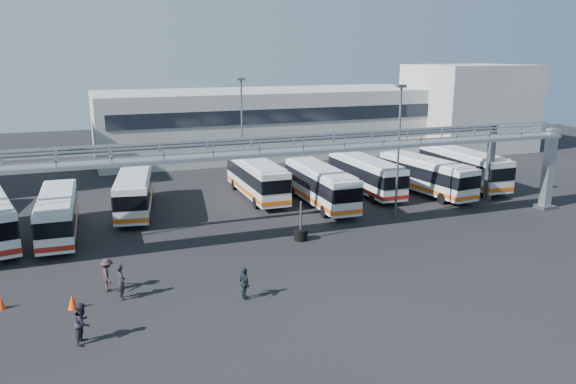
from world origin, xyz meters
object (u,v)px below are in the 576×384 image
object	(u,v)px
bus_6	(320,184)
pedestrian_c	(108,275)
bus_2	(58,213)
cone_left	(72,302)
bus_8	(426,174)
tire_stack	(301,234)
pedestrian_b	(83,323)
cone_right	(1,302)
light_pole_back	(242,126)
bus_3	(135,190)
light_pole_mid	(399,145)
bus_7	(366,174)
pedestrian_a	(121,282)
pedestrian_d	(245,284)
bus_5	(257,177)
bus_9	(463,166)

from	to	relation	value
bus_6	pedestrian_c	size ratio (longest dim) A/B	5.92
bus_2	cone_left	world-z (taller)	bus_2
bus_8	tire_stack	size ratio (longest dim) A/B	3.98
bus_2	cone_left	xyz separation A→B (m)	(0.78, -12.50, -1.33)
bus_6	pedestrian_c	world-z (taller)	bus_6
tire_stack	pedestrian_b	bearing A→B (deg)	-146.02
cone_right	tire_stack	bearing A→B (deg)	14.17
light_pole_back	bus_3	xyz separation A→B (m)	(-10.82, -6.28, -3.91)
light_pole_mid	pedestrian_c	world-z (taller)	light_pole_mid
bus_6	bus_7	xyz separation A→B (m)	(5.58, 2.47, -0.03)
pedestrian_a	bus_7	bearing A→B (deg)	-69.40
bus_8	light_pole_back	bearing A→B (deg)	140.09
light_pole_mid	bus_6	bearing A→B (deg)	127.53
pedestrian_c	bus_3	bearing A→B (deg)	-14.83
cone_left	cone_right	xyz separation A→B (m)	(-3.36, 1.26, -0.05)
bus_2	pedestrian_a	distance (m)	12.61
light_pole_mid	bus_7	xyz separation A→B (m)	(1.51, 7.77, -3.93)
bus_8	pedestrian_d	world-z (taller)	bus_8
bus_5	cone_left	distance (m)	23.80
bus_8	pedestrian_a	world-z (taller)	bus_8
light_pole_back	bus_2	distance (m)	20.12
pedestrian_b	bus_5	bearing A→B (deg)	-13.34
bus_3	cone_left	size ratio (longest dim) A/B	14.48
bus_7	bus_8	world-z (taller)	bus_8
bus_3	light_pole_back	bearing A→B (deg)	39.49
bus_6	bus_8	xyz separation A→B (m)	(10.56, 0.27, -0.02)
pedestrian_b	cone_right	xyz separation A→B (m)	(-3.82, 5.04, -0.60)
light_pole_mid	pedestrian_a	xyz separation A→B (m)	(-21.28, -8.00, -4.77)
bus_5	bus_2	bearing A→B (deg)	-160.46
bus_3	bus_7	distance (m)	20.35
bus_5	bus_7	distance (m)	9.97
bus_6	cone_left	world-z (taller)	bus_6
pedestrian_b	tire_stack	world-z (taller)	tire_stack
bus_3	pedestrian_c	bearing A→B (deg)	-91.84
bus_2	pedestrian_d	xyz separation A→B (m)	(9.20, -14.45, -0.85)
bus_8	pedestrian_c	size ratio (longest dim) A/B	5.96
pedestrian_b	bus_9	bearing A→B (deg)	-40.12
bus_8	cone_left	distance (m)	33.25
bus_9	tire_stack	distance (m)	22.87
light_pole_back	pedestrian_d	bearing A→B (deg)	-106.06
bus_9	pedestrian_d	xyz separation A→B (m)	(-26.98, -17.38, -1.05)
light_pole_back	light_pole_mid	bearing A→B (deg)	-61.93
light_pole_mid	bus_9	size ratio (longest dim) A/B	0.90
bus_8	pedestrian_a	bearing A→B (deg)	-160.80
bus_5	bus_6	bearing A→B (deg)	-45.98
bus_8	cone_right	distance (m)	35.87
light_pole_mid	bus_8	distance (m)	9.41
light_pole_mid	light_pole_back	size ratio (longest dim) A/B	1.00
bus_2	bus_6	size ratio (longest dim) A/B	0.94
light_pole_back	pedestrian_d	xyz separation A→B (m)	(-7.28, -25.28, -4.87)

